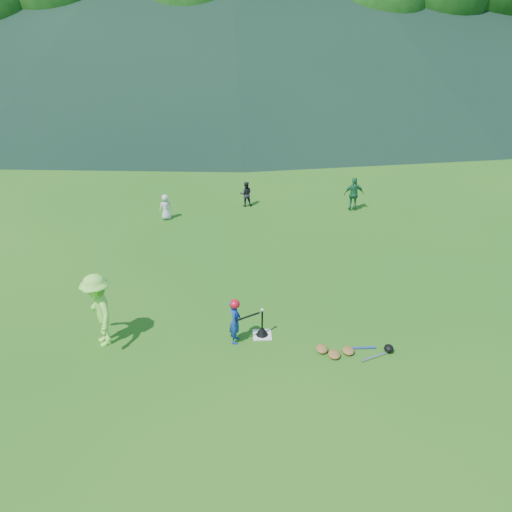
{
  "coord_description": "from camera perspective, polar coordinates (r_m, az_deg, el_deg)",
  "views": [
    {
      "loc": [
        -0.75,
        -9.94,
        7.3
      ],
      "look_at": [
        0.0,
        2.5,
        0.9
      ],
      "focal_mm": 35.0,
      "sensor_mm": 36.0,
      "label": 1
    }
  ],
  "objects": [
    {
      "name": "baseball",
      "position": [
        11.93,
        0.72,
        -6.17
      ],
      "size": [
        0.08,
        0.08,
        0.08
      ],
      "primitive_type": "sphere",
      "color": "white",
      "rests_on": "batting_tee"
    },
    {
      "name": "fielder_a",
      "position": [
        18.85,
        -10.28,
        5.51
      ],
      "size": [
        0.55,
        0.45,
        0.96
      ],
      "primitive_type": "imported",
      "rotation": [
        0.0,
        0.0,
        3.49
      ],
      "color": "silver",
      "rests_on": "ground"
    },
    {
      "name": "outfield_fence",
      "position": [
        38.52,
        -2.38,
        17.27
      ],
      "size": [
        70.07,
        0.08,
        1.33
      ],
      "color": "gray",
      "rests_on": "ground"
    },
    {
      "name": "home_plate",
      "position": [
        12.35,
        0.7,
        -9.0
      ],
      "size": [
        0.45,
        0.45,
        0.02
      ],
      "primitive_type": "cube",
      "color": "silver",
      "rests_on": "ground"
    },
    {
      "name": "fielder_b",
      "position": [
        19.82,
        -1.16,
        7.1
      ],
      "size": [
        0.5,
        0.4,
        1.0
      ],
      "primitive_type": "imported",
      "rotation": [
        0.0,
        0.0,
        3.18
      ],
      "color": "black",
      "rests_on": "ground"
    },
    {
      "name": "adult_coach",
      "position": [
        12.14,
        -17.55,
        -5.96
      ],
      "size": [
        1.12,
        1.36,
        1.84
      ],
      "primitive_type": "imported",
      "rotation": [
        0.0,
        0.0,
        -1.13
      ],
      "color": "#88ED45",
      "rests_on": "ground"
    },
    {
      "name": "batter_child",
      "position": [
        11.85,
        -2.39,
        -7.48
      ],
      "size": [
        0.34,
        0.45,
        1.13
      ],
      "primitive_type": "imported",
      "rotation": [
        0.0,
        0.0,
        1.4
      ],
      "color": "navy",
      "rests_on": "ground"
    },
    {
      "name": "fielder_c",
      "position": [
        19.69,
        11.12,
        6.95
      ],
      "size": [
        0.77,
        0.32,
        1.32
      ],
      "primitive_type": "imported",
      "rotation": [
        0.0,
        0.0,
        3.14
      ],
      "color": "#1C6038",
      "rests_on": "ground"
    },
    {
      "name": "batting_tee",
      "position": [
        12.28,
        0.71,
        -8.55
      ],
      "size": [
        0.3,
        0.3,
        0.68
      ],
      "color": "black",
      "rests_on": "home_plate"
    },
    {
      "name": "ground",
      "position": [
        12.35,
        0.7,
        -9.03
      ],
      "size": [
        120.0,
        120.0,
        0.0
      ],
      "primitive_type": "plane",
      "color": "#175A14",
      "rests_on": "ground"
    },
    {
      "name": "equipment_pile",
      "position": [
        11.95,
        10.51,
        -10.61
      ],
      "size": [
        1.8,
        0.65,
        0.19
      ],
      "color": "olive",
      "rests_on": "ground"
    },
    {
      "name": "batter_gear",
      "position": [
        11.59,
        -2.32,
        -5.62
      ],
      "size": [
        0.71,
        0.31,
        0.49
      ],
      "color": "#B60C1C",
      "rests_on": "ground"
    }
  ]
}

